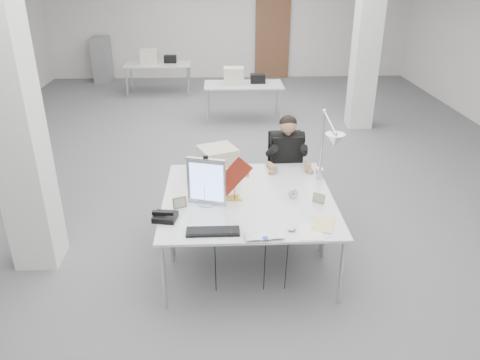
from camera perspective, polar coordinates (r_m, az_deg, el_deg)
The scene contains 23 objects.
room_shell at distance 6.75m, azimuth 0.27°, elevation 13.68°, with size 10.04×14.04×3.24m.
desk_main at distance 4.60m, azimuth 1.33°, elevation -4.78°, with size 1.80×0.90×0.03m, color silver.
desk_second at distance 5.40m, azimuth 0.72°, elevation -0.01°, with size 1.80×0.90×0.03m, color silver.
bg_desk_a at distance 9.76m, azimuth 0.43°, elevation 11.54°, with size 1.60×0.80×0.03m, color silver.
bg_desk_b at distance 12.00m, azimuth -9.98°, elevation 13.74°, with size 1.60×0.80×0.03m, color silver.
filing_cabinet at distance 13.73m, azimuth -16.47°, elevation 13.92°, with size 0.45×0.55×1.20m, color gray.
office_chair at distance 6.06m, azimuth 5.54°, elevation 0.52°, with size 0.51×0.51×1.04m, color black, non-canonical shape.
seated_person at distance 5.87m, azimuth 5.76°, elevation 3.68°, with size 0.46×0.57×0.86m, color black, non-canonical shape.
monitor at distance 4.75m, azimuth -4.11°, elevation -0.18°, with size 0.41×0.04×0.50m, color #A9A9AE.
pennant at distance 4.70m, azimuth -1.05°, elevation 0.25°, with size 0.45×0.01×0.19m, color maroon.
keyboard at distance 4.35m, azimuth -3.32°, elevation -6.29°, with size 0.50×0.17×0.02m, color black.
laptop at distance 4.24m, azimuth 3.10°, elevation -7.23°, with size 0.35×0.23×0.03m, color silver.
mouse at distance 4.40m, azimuth 6.32°, elevation -6.01°, with size 0.08×0.05×0.03m, color #AEAEB3.
bankers_lamp at distance 4.87m, azimuth -0.67°, elevation -0.33°, with size 0.33×0.13×0.37m, color gold, non-canonical shape.
desk_phone at distance 4.61m, azimuth -9.10°, elevation -4.48°, with size 0.22×0.20×0.05m, color black.
picture_frame_left at distance 4.79m, azimuth -7.36°, elevation -2.74°, with size 0.15×0.01×0.11m, color #966940.
picture_frame_right at distance 4.92m, azimuth 9.58°, elevation -2.18°, with size 0.13×0.01×0.10m, color tan.
desk_clock at distance 4.98m, azimuth 6.49°, elevation -1.63°, with size 0.11×0.11×0.03m, color #B1B1B5.
paper_stack_a at distance 4.41m, azimuth 8.62°, elevation -6.24°, with size 0.21×0.30×0.01m, color white.
paper_stack_b at distance 4.53m, azimuth 10.13°, elevation -5.45°, with size 0.19×0.27×0.01m, color #EAD18B.
paper_stack_c at distance 4.71m, azimuth 10.07°, elevation -4.23°, with size 0.20×0.14×0.01m, color silver.
beige_monitor at distance 5.36m, azimuth -2.71°, elevation 2.11°, with size 0.39×0.37×0.37m, color #B8B298.
architect_lamp at distance 5.09m, azimuth 10.54°, elevation 3.76°, with size 0.25×0.72×0.93m, color #BABABF, non-canonical shape.
Camera 1 is at (-0.28, -6.48, 3.03)m, focal length 35.00 mm.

